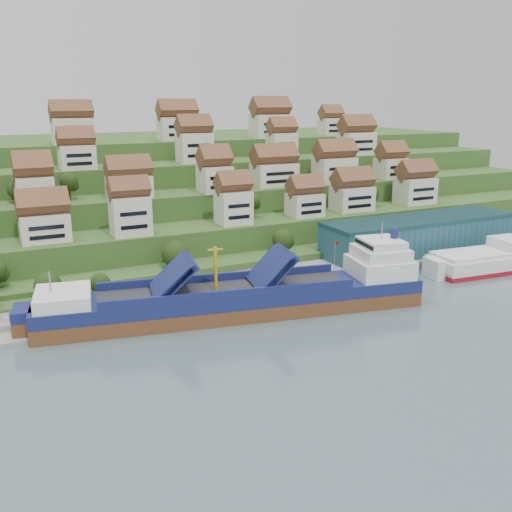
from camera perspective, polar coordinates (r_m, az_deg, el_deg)
ground at (r=131.55m, az=3.64°, el=-4.70°), size 300.00×300.00×0.00m
quay at (r=153.33m, az=7.38°, el=-1.41°), size 180.00×14.00×2.20m
pebble_beach at (r=127.21m, az=-22.82°, el=-6.42°), size 45.00×20.00×1.00m
hillside at (r=222.13m, az=-9.70°, el=6.28°), size 260.00×128.00×31.00m
hillside_village at (r=180.33m, az=-5.77°, el=8.75°), size 156.19×61.41×28.63m
hillside_trees at (r=159.32m, az=-6.75°, el=4.36°), size 142.56×60.62×31.55m
warehouse at (r=172.49m, az=16.01°, el=2.10°), size 60.00×15.00×10.00m
flagpole at (r=146.74m, az=7.91°, el=0.15°), size 1.28×0.16×8.00m
beach_huts at (r=125.44m, az=-23.77°, el=-6.05°), size 14.40×3.70×2.20m
cargo_ship at (r=123.94m, az=-1.01°, el=-4.25°), size 84.10×27.66×18.50m
second_ship at (r=167.09m, az=22.18°, el=-0.44°), size 32.67×14.35×9.22m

